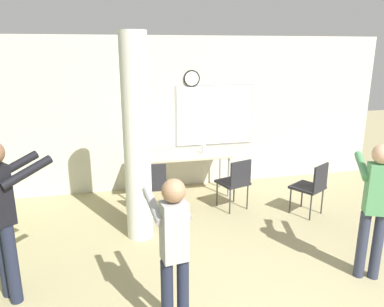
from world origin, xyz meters
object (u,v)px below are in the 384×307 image
(person_playing_front, at_px, (173,245))
(person_watching_back, at_px, (3,210))
(folding_table, at_px, (180,158))
(chair_table_right, at_px, (235,180))
(chair_mid_room, at_px, (312,185))
(chair_table_left, at_px, (154,183))
(person_playing_side, at_px, (375,201))
(bottle_on_table, at_px, (204,149))

(person_playing_front, relative_size, person_watching_back, 0.88)
(folding_table, relative_size, chair_table_right, 2.04)
(chair_mid_room, bearing_deg, chair_table_left, 165.25)
(chair_table_right, xyz_separation_m, person_playing_front, (-1.48, -2.49, 0.39))
(person_playing_front, bearing_deg, chair_mid_room, 37.94)
(chair_table_right, xyz_separation_m, person_playing_side, (0.87, -2.14, 0.43))
(chair_table_right, distance_m, person_playing_front, 2.93)
(chair_table_right, height_order, person_playing_front, person_playing_front)
(bottle_on_table, xyz_separation_m, person_playing_front, (-1.16, -3.29, 0.05))
(folding_table, bearing_deg, person_playing_front, -102.42)
(bottle_on_table, bearing_deg, person_playing_side, -67.92)
(person_watching_back, bearing_deg, folding_table, 46.30)
(bottle_on_table, distance_m, chair_table_right, 0.92)
(chair_mid_room, relative_size, person_playing_side, 0.54)
(bottle_on_table, distance_m, person_watching_back, 3.65)
(chair_table_right, distance_m, chair_table_left, 1.33)
(person_playing_front, bearing_deg, folding_table, 77.58)
(person_playing_side, bearing_deg, person_watching_back, 172.46)
(chair_mid_room, height_order, person_playing_side, person_playing_side)
(chair_mid_room, xyz_separation_m, person_watching_back, (-4.16, -1.13, 0.51))
(person_playing_side, bearing_deg, bottle_on_table, 112.08)
(bottle_on_table, bearing_deg, chair_mid_room, -41.94)
(chair_mid_room, bearing_deg, bottle_on_table, 138.06)
(chair_mid_room, xyz_separation_m, person_playing_front, (-2.58, -2.01, 0.39))
(chair_table_left, xyz_separation_m, person_watching_back, (-1.74, -1.77, 0.51))
(bottle_on_table, xyz_separation_m, chair_mid_room, (1.42, -1.28, -0.34))
(bottle_on_table, xyz_separation_m, chair_table_right, (0.32, -0.80, -0.34))
(person_playing_front, xyz_separation_m, person_playing_side, (2.35, 0.36, 0.04))
(bottle_on_table, bearing_deg, person_watching_back, -138.61)
(person_playing_front, bearing_deg, chair_table_right, 59.28)
(person_playing_front, bearing_deg, person_watching_back, 150.92)
(folding_table, bearing_deg, chair_table_left, -131.25)
(chair_table_right, distance_m, person_playing_side, 2.35)
(chair_table_right, relative_size, person_playing_front, 0.57)
(chair_table_right, bearing_deg, person_playing_side, -67.92)
(chair_table_left, relative_size, chair_mid_room, 1.00)
(folding_table, height_order, person_playing_front, person_playing_front)
(person_watching_back, bearing_deg, person_playing_side, -7.54)
(bottle_on_table, xyz_separation_m, person_playing_side, (1.19, -2.93, 0.09))
(folding_table, height_order, chair_mid_room, chair_mid_room)
(folding_table, height_order, person_watching_back, person_watching_back)
(folding_table, relative_size, person_playing_front, 1.16)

